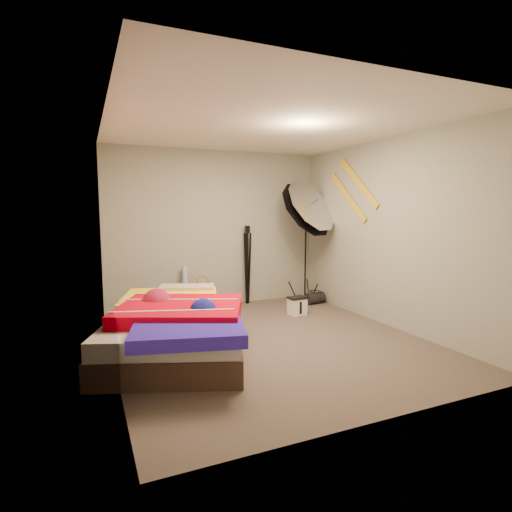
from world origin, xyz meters
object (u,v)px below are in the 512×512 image
camera_case (297,306)px  photo_umbrella (306,210)px  duffel_bag (315,298)px  bed (179,326)px  wrapping_roll (185,288)px  tote_bag (197,296)px  camera_tripod (247,259)px

camera_case → photo_umbrella: bearing=45.7°
duffel_bag → photo_umbrella: size_ratio=0.15×
bed → wrapping_roll: bearing=74.3°
tote_bag → duffel_bag: 1.94m
duffel_bag → wrapping_roll: bearing=161.9°
wrapping_roll → camera_case: wrapping_roll is taller
wrapping_roll → camera_case: bearing=-32.9°
duffel_bag → bed: (-2.59, -1.37, 0.20)m
tote_bag → camera_tripod: camera_tripod is taller
wrapping_roll → camera_case: size_ratio=2.75×
wrapping_roll → tote_bag: bearing=17.2°
duffel_bag → camera_case: bearing=-147.1°
camera_case → photo_umbrella: photo_umbrella is taller
tote_bag → camera_case: 1.61m
camera_case → bed: bed is taller
bed → photo_umbrella: 3.03m
camera_case → duffel_bag: (0.62, 0.50, -0.03)m
camera_tripod → camera_case: bearing=-67.6°
tote_bag → bed: 2.01m
tote_bag → camera_case: size_ratio=1.54×
camera_case → photo_umbrella: size_ratio=0.12×
duffel_bag → photo_umbrella: 1.46m
tote_bag → bed: bed is taller
wrapping_roll → bed: 1.88m
duffel_bag → camera_tripod: camera_tripod is taller
wrapping_roll → duffel_bag: 2.14m
wrapping_roll → bed: (-0.51, -1.81, -0.05)m
tote_bag → wrapping_roll: size_ratio=0.56×
camera_case → bed: 2.16m
tote_bag → bed: bearing=-95.1°
wrapping_roll → camera_tripod: camera_tripod is taller
wrapping_roll → camera_tripod: 1.13m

